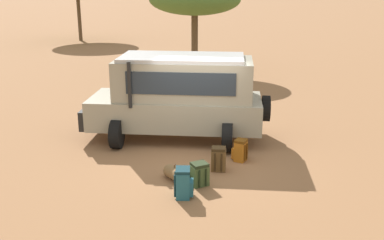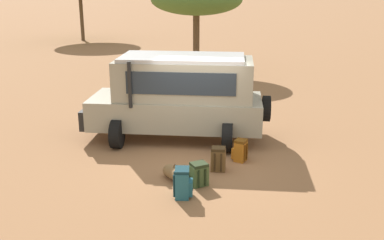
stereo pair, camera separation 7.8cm
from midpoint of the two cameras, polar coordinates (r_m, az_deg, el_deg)
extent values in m
plane|color=#936642|center=(11.94, 0.31, -4.57)|extent=(320.00, 320.00, 0.00)
cube|color=gray|center=(13.04, -2.26, 1.13)|extent=(5.06, 2.36, 0.84)
cube|color=gray|center=(12.77, -1.19, 5.29)|extent=(3.98, 2.15, 1.10)
cube|color=#232D38|center=(13.04, -7.89, 5.15)|extent=(0.21, 1.56, 0.77)
cube|color=#232D38|center=(11.89, -1.68, 4.62)|extent=(2.93, 0.32, 0.60)
cube|color=#232D38|center=(13.64, -0.77, 6.28)|extent=(2.93, 0.32, 0.60)
cube|color=#B7B7B7|center=(12.67, -1.44, 7.95)|extent=(3.58, 2.03, 0.10)
cube|color=black|center=(13.65, -13.01, 0.70)|extent=(0.31, 1.62, 0.56)
cylinder|color=black|center=(12.07, -8.13, 4.40)|extent=(0.10, 0.10, 1.25)
cylinder|color=black|center=(12.55, -9.71, -1.77)|extent=(0.36, 0.82, 0.80)
cylinder|color=black|center=(14.34, -7.76, 0.75)|extent=(0.36, 0.82, 0.80)
cylinder|color=black|center=(12.14, 4.30, -2.23)|extent=(0.36, 0.82, 0.80)
cylinder|color=black|center=(13.98, 4.46, 0.42)|extent=(0.36, 0.82, 0.80)
cylinder|color=black|center=(12.92, 9.20, 1.46)|extent=(0.29, 0.75, 0.74)
cube|color=#B26619|center=(11.60, 5.99, -3.99)|extent=(0.34, 0.38, 0.51)
cube|color=#B26619|center=(11.68, 5.22, -4.15)|extent=(0.15, 0.25, 0.28)
cube|color=#62380E|center=(11.50, 6.04, -2.66)|extent=(0.35, 0.36, 0.07)
cylinder|color=#62380E|center=(11.49, 6.55, -4.23)|extent=(0.04, 0.04, 0.44)
cylinder|color=#62380E|center=(11.61, 6.81, -4.00)|extent=(0.04, 0.04, 0.44)
cube|color=brown|center=(10.98, 3.18, -5.11)|extent=(0.37, 0.29, 0.53)
cube|color=brown|center=(11.17, 3.23, -5.10)|extent=(0.27, 0.10, 0.29)
cube|color=#3A2A16|center=(10.87, 3.21, -3.67)|extent=(0.36, 0.30, 0.07)
cylinder|color=#3A2A16|center=(10.85, 2.72, -5.40)|extent=(0.04, 0.04, 0.45)
cylinder|color=#3A2A16|center=(10.84, 3.56, -5.43)|extent=(0.04, 0.04, 0.45)
cube|color=#42562D|center=(10.22, 0.74, -7.05)|extent=(0.47, 0.46, 0.47)
cube|color=#42562D|center=(10.40, 0.26, -6.96)|extent=(0.27, 0.23, 0.26)
cube|color=#242F19|center=(10.11, 0.74, -5.67)|extent=(0.46, 0.46, 0.07)
cylinder|color=#242F19|center=(10.05, 0.75, -7.48)|extent=(0.04, 0.04, 0.40)
cylinder|color=#242F19|center=(10.12, 1.59, -7.31)|extent=(0.04, 0.04, 0.40)
cube|color=#235B6B|center=(9.67, -1.39, -8.16)|extent=(0.35, 0.43, 0.59)
cube|color=#235B6B|center=(9.70, -0.29, -8.56)|extent=(0.13, 0.30, 0.32)
cube|color=#13323A|center=(9.53, -1.41, -6.40)|extent=(0.36, 0.42, 0.07)
cylinder|color=#13323A|center=(9.75, -2.35, -7.93)|extent=(0.04, 0.04, 0.50)
cylinder|color=#13323A|center=(9.60, -2.40, -8.38)|extent=(0.04, 0.04, 0.50)
cylinder|color=brown|center=(10.48, -2.21, -6.92)|extent=(0.62, 0.60, 0.31)
sphere|color=brown|center=(10.27, -1.31, -7.43)|extent=(0.30, 0.30, 0.30)
sphere|color=brown|center=(10.68, -3.08, -6.43)|extent=(0.30, 0.30, 0.30)
torus|color=#493721|center=(10.40, -2.23, -6.05)|extent=(0.14, 0.13, 0.16)
cylinder|color=brown|center=(36.02, -14.18, 12.43)|extent=(0.27, 0.27, 3.38)
cylinder|color=brown|center=(22.55, 0.23, 9.72)|extent=(0.32, 0.32, 2.93)
camera|label=1|loc=(0.04, -90.19, -0.06)|focal=42.00mm
camera|label=2|loc=(0.04, 89.81, 0.06)|focal=42.00mm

